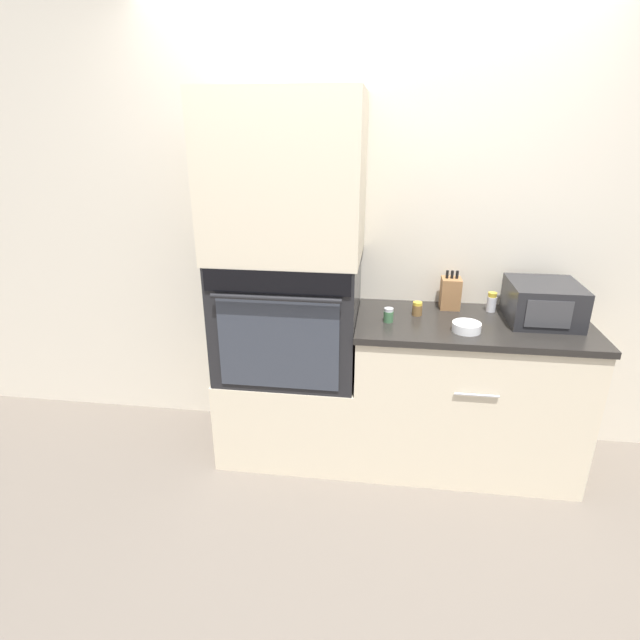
{
  "coord_description": "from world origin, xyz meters",
  "views": [
    {
      "loc": [
        0.13,
        -2.27,
        1.86
      ],
      "look_at": [
        -0.21,
        0.21,
        0.88
      ],
      "focal_mm": 28.0,
      "sensor_mm": 36.0,
      "label": 1
    }
  ],
  "objects_px": {
    "wall_oven": "(289,315)",
    "microwave": "(543,302)",
    "condiment_jar_far": "(492,302)",
    "knife_block": "(450,293)",
    "bowl": "(466,327)",
    "condiment_jar_near": "(417,309)",
    "condiment_jar_mid": "(389,315)"
  },
  "relations": [
    {
      "from": "knife_block",
      "to": "condiment_jar_mid",
      "type": "bearing_deg",
      "value": -142.35
    },
    {
      "from": "wall_oven",
      "to": "bowl",
      "type": "height_order",
      "value": "wall_oven"
    },
    {
      "from": "wall_oven",
      "to": "condiment_jar_far",
      "type": "relative_size",
      "value": 6.92
    },
    {
      "from": "wall_oven",
      "to": "condiment_jar_near",
      "type": "bearing_deg",
      "value": 5.23
    },
    {
      "from": "bowl",
      "to": "condiment_jar_near",
      "type": "xyz_separation_m",
      "value": [
        -0.24,
        0.2,
        0.01
      ]
    },
    {
      "from": "bowl",
      "to": "condiment_jar_near",
      "type": "height_order",
      "value": "condiment_jar_near"
    },
    {
      "from": "microwave",
      "to": "condiment_jar_near",
      "type": "relative_size",
      "value": 4.96
    },
    {
      "from": "knife_block",
      "to": "microwave",
      "type": "bearing_deg",
      "value": -17.27
    },
    {
      "from": "wall_oven",
      "to": "condiment_jar_far",
      "type": "height_order",
      "value": "wall_oven"
    },
    {
      "from": "knife_block",
      "to": "bowl",
      "type": "distance_m",
      "value": 0.36
    },
    {
      "from": "condiment_jar_near",
      "to": "microwave",
      "type": "bearing_deg",
      "value": 0.12
    },
    {
      "from": "knife_block",
      "to": "bowl",
      "type": "xyz_separation_m",
      "value": [
        0.05,
        -0.35,
        -0.07
      ]
    },
    {
      "from": "condiment_jar_mid",
      "to": "condiment_jar_near",
      "type": "bearing_deg",
      "value": 37.78
    },
    {
      "from": "microwave",
      "to": "condiment_jar_far",
      "type": "bearing_deg",
      "value": 153.68
    },
    {
      "from": "knife_block",
      "to": "condiment_jar_mid",
      "type": "relative_size",
      "value": 2.91
    },
    {
      "from": "condiment_jar_near",
      "to": "knife_block",
      "type": "bearing_deg",
      "value": 37.54
    },
    {
      "from": "wall_oven",
      "to": "microwave",
      "type": "height_order",
      "value": "wall_oven"
    },
    {
      "from": "microwave",
      "to": "knife_block",
      "type": "distance_m",
      "value": 0.49
    },
    {
      "from": "wall_oven",
      "to": "knife_block",
      "type": "bearing_deg",
      "value": 13.18
    },
    {
      "from": "knife_block",
      "to": "condiment_jar_far",
      "type": "relative_size",
      "value": 2.0
    },
    {
      "from": "condiment_jar_near",
      "to": "condiment_jar_far",
      "type": "xyz_separation_m",
      "value": [
        0.42,
        0.12,
        0.02
      ]
    },
    {
      "from": "condiment_jar_mid",
      "to": "condiment_jar_far",
      "type": "distance_m",
      "value": 0.62
    },
    {
      "from": "condiment_jar_near",
      "to": "condiment_jar_far",
      "type": "bearing_deg",
      "value": 15.87
    },
    {
      "from": "condiment_jar_mid",
      "to": "condiment_jar_far",
      "type": "height_order",
      "value": "condiment_jar_far"
    },
    {
      "from": "microwave",
      "to": "bowl",
      "type": "relative_size",
      "value": 2.58
    },
    {
      "from": "knife_block",
      "to": "condiment_jar_mid",
      "type": "height_order",
      "value": "knife_block"
    },
    {
      "from": "microwave",
      "to": "condiment_jar_far",
      "type": "height_order",
      "value": "microwave"
    },
    {
      "from": "wall_oven",
      "to": "microwave",
      "type": "xyz_separation_m",
      "value": [
        1.36,
        0.07,
        0.11
      ]
    },
    {
      "from": "microwave",
      "to": "condiment_jar_far",
      "type": "distance_m",
      "value": 0.27
    },
    {
      "from": "wall_oven",
      "to": "knife_block",
      "type": "height_order",
      "value": "wall_oven"
    },
    {
      "from": "bowl",
      "to": "microwave",
      "type": "bearing_deg",
      "value": 26.34
    },
    {
      "from": "microwave",
      "to": "condiment_jar_mid",
      "type": "bearing_deg",
      "value": -171.38
    }
  ]
}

